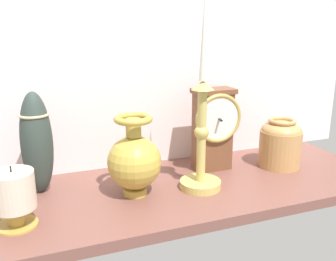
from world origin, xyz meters
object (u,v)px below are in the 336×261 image
(brass_vase_jar, at_px, (280,142))
(brass_vase_bulbous, at_px, (134,160))
(mantel_clock, at_px, (213,127))
(pillar_candle_front, at_px, (14,196))
(candlestick_tall_left, at_px, (202,135))
(tall_ceramic_vase, at_px, (37,143))

(brass_vase_jar, bearing_deg, brass_vase_bulbous, -175.61)
(mantel_clock, xyz_separation_m, pillar_candle_front, (-0.48, -0.13, -0.05))
(mantel_clock, height_order, brass_vase_jar, mantel_clock)
(candlestick_tall_left, relative_size, pillar_candle_front, 3.73)
(brass_vase_bulbous, height_order, pillar_candle_front, brass_vase_bulbous)
(brass_vase_jar, distance_m, pillar_candle_front, 0.67)
(pillar_candle_front, height_order, tall_ceramic_vase, tall_ceramic_vase)
(brass_vase_bulbous, xyz_separation_m, tall_ceramic_vase, (-0.20, 0.09, 0.04))
(mantel_clock, distance_m, tall_ceramic_vase, 0.43)
(brass_vase_bulbous, distance_m, pillar_candle_front, 0.26)
(candlestick_tall_left, distance_m, tall_ceramic_vase, 0.37)
(tall_ceramic_vase, bearing_deg, mantel_clock, -1.73)
(brass_vase_bulbous, bearing_deg, tall_ceramic_vase, 155.87)
(candlestick_tall_left, bearing_deg, brass_vase_bulbous, 171.91)
(mantel_clock, relative_size, brass_vase_jar, 1.64)
(brass_vase_jar, height_order, tall_ceramic_vase, tall_ceramic_vase)
(mantel_clock, height_order, pillar_candle_front, mantel_clock)
(tall_ceramic_vase, bearing_deg, pillar_candle_front, -109.58)
(mantel_clock, bearing_deg, brass_vase_jar, -13.69)
(mantel_clock, height_order, candlestick_tall_left, candlestick_tall_left)
(tall_ceramic_vase, bearing_deg, brass_vase_jar, -5.31)
(mantel_clock, relative_size, tall_ceramic_vase, 0.92)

